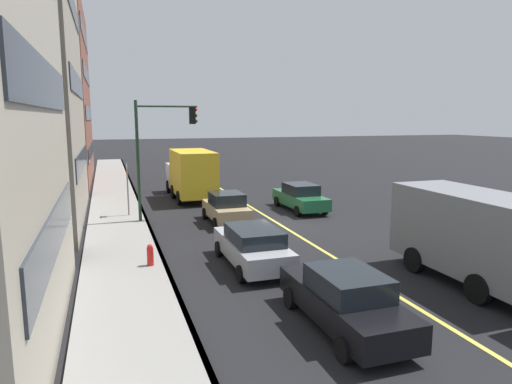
{
  "coord_description": "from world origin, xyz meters",
  "views": [
    {
      "loc": [
        -21.18,
        8.32,
        5.44
      ],
      "look_at": [
        -2.38,
        2.1,
        2.19
      ],
      "focal_mm": 31.88,
      "sensor_mm": 36.0,
      "label": 1
    }
  ],
  "objects_px": {
    "truck_gray": "(498,243)",
    "car_silver": "(252,246)",
    "car_tan": "(226,208)",
    "fire_hydrant": "(150,257)",
    "street_sign_post": "(128,186)",
    "traffic_light_mast": "(159,141)",
    "car_black": "(345,299)",
    "truck_yellow": "(191,173)",
    "car_green": "(300,197)"
  },
  "relations": [
    {
      "from": "truck_gray",
      "to": "car_silver",
      "type": "bearing_deg",
      "value": 52.75
    },
    {
      "from": "car_tan",
      "to": "fire_hydrant",
      "type": "xyz_separation_m",
      "value": [
        -6.27,
        4.47,
        -0.34
      ]
    },
    {
      "from": "truck_gray",
      "to": "street_sign_post",
      "type": "relative_size",
      "value": 2.76
    },
    {
      "from": "truck_gray",
      "to": "fire_hydrant",
      "type": "relative_size",
      "value": 8.91
    },
    {
      "from": "truck_gray",
      "to": "traffic_light_mast",
      "type": "xyz_separation_m",
      "value": [
        13.31,
        8.7,
        2.61
      ]
    },
    {
      "from": "truck_gray",
      "to": "traffic_light_mast",
      "type": "distance_m",
      "value": 16.12
    },
    {
      "from": "street_sign_post",
      "to": "fire_hydrant",
      "type": "bearing_deg",
      "value": -178.1
    },
    {
      "from": "car_silver",
      "to": "truck_gray",
      "type": "xyz_separation_m",
      "value": [
        -4.87,
        -6.4,
        0.84
      ]
    },
    {
      "from": "car_black",
      "to": "car_tan",
      "type": "bearing_deg",
      "value": -0.56
    },
    {
      "from": "truck_yellow",
      "to": "fire_hydrant",
      "type": "height_order",
      "value": "truck_yellow"
    },
    {
      "from": "truck_yellow",
      "to": "fire_hydrant",
      "type": "relative_size",
      "value": 7.82
    },
    {
      "from": "car_green",
      "to": "fire_hydrant",
      "type": "distance_m",
      "value": 12.5
    },
    {
      "from": "car_tan",
      "to": "car_green",
      "type": "relative_size",
      "value": 0.82
    },
    {
      "from": "car_black",
      "to": "truck_gray",
      "type": "bearing_deg",
      "value": -83.68
    },
    {
      "from": "car_green",
      "to": "fire_hydrant",
      "type": "relative_size",
      "value": 5.08
    },
    {
      "from": "car_silver",
      "to": "fire_hydrant",
      "type": "height_order",
      "value": "car_silver"
    },
    {
      "from": "car_tan",
      "to": "traffic_light_mast",
      "type": "distance_m",
      "value": 4.86
    },
    {
      "from": "car_green",
      "to": "car_black",
      "type": "xyz_separation_m",
      "value": [
        -14.48,
        5.14,
        -0.0
      ]
    },
    {
      "from": "car_silver",
      "to": "traffic_light_mast",
      "type": "relative_size",
      "value": 0.75
    },
    {
      "from": "fire_hydrant",
      "to": "car_tan",
      "type": "bearing_deg",
      "value": -35.5
    },
    {
      "from": "traffic_light_mast",
      "to": "fire_hydrant",
      "type": "height_order",
      "value": "traffic_light_mast"
    },
    {
      "from": "car_green",
      "to": "traffic_light_mast",
      "type": "xyz_separation_m",
      "value": [
        -0.54,
        8.18,
        3.45
      ]
    },
    {
      "from": "car_silver",
      "to": "truck_yellow",
      "type": "relative_size",
      "value": 0.64
    },
    {
      "from": "car_silver",
      "to": "car_black",
      "type": "distance_m",
      "value": 5.54
    },
    {
      "from": "car_black",
      "to": "traffic_light_mast",
      "type": "distance_m",
      "value": 14.68
    },
    {
      "from": "car_black",
      "to": "traffic_light_mast",
      "type": "bearing_deg",
      "value": 12.32
    },
    {
      "from": "fire_hydrant",
      "to": "traffic_light_mast",
      "type": "bearing_deg",
      "value": -9.76
    },
    {
      "from": "car_tan",
      "to": "truck_yellow",
      "type": "bearing_deg",
      "value": 3.15
    },
    {
      "from": "street_sign_post",
      "to": "car_green",
      "type": "bearing_deg",
      "value": -96.09
    },
    {
      "from": "car_tan",
      "to": "car_black",
      "type": "relative_size",
      "value": 0.82
    },
    {
      "from": "truck_yellow",
      "to": "traffic_light_mast",
      "type": "xyz_separation_m",
      "value": [
        -6.44,
        2.74,
        2.53
      ]
    },
    {
      "from": "car_tan",
      "to": "street_sign_post",
      "type": "height_order",
      "value": "street_sign_post"
    },
    {
      "from": "truck_yellow",
      "to": "car_black",
      "type": "bearing_deg",
      "value": -179.15
    },
    {
      "from": "car_black",
      "to": "truck_gray",
      "type": "distance_m",
      "value": 5.75
    },
    {
      "from": "car_green",
      "to": "truck_gray",
      "type": "relative_size",
      "value": 0.57
    },
    {
      "from": "car_black",
      "to": "traffic_light_mast",
      "type": "relative_size",
      "value": 0.75
    },
    {
      "from": "truck_yellow",
      "to": "street_sign_post",
      "type": "height_order",
      "value": "truck_yellow"
    },
    {
      "from": "car_green",
      "to": "street_sign_post",
      "type": "xyz_separation_m",
      "value": [
        1.04,
        9.79,
        0.99
      ]
    },
    {
      "from": "truck_gray",
      "to": "fire_hydrant",
      "type": "bearing_deg",
      "value": 60.26
    },
    {
      "from": "traffic_light_mast",
      "to": "street_sign_post",
      "type": "bearing_deg",
      "value": 45.52
    },
    {
      "from": "traffic_light_mast",
      "to": "car_black",
      "type": "bearing_deg",
      "value": -167.68
    },
    {
      "from": "truck_yellow",
      "to": "street_sign_post",
      "type": "bearing_deg",
      "value": 138.17
    },
    {
      "from": "street_sign_post",
      "to": "truck_gray",
      "type": "bearing_deg",
      "value": -145.31
    },
    {
      "from": "car_tan",
      "to": "car_green",
      "type": "xyz_separation_m",
      "value": [
        1.86,
        -5.01,
        -0.01
      ]
    },
    {
      "from": "car_silver",
      "to": "street_sign_post",
      "type": "height_order",
      "value": "street_sign_post"
    },
    {
      "from": "car_green",
      "to": "car_tan",
      "type": "bearing_deg",
      "value": 110.39
    },
    {
      "from": "car_tan",
      "to": "fire_hydrant",
      "type": "bearing_deg",
      "value": 144.5
    },
    {
      "from": "truck_gray",
      "to": "traffic_light_mast",
      "type": "height_order",
      "value": "traffic_light_mast"
    },
    {
      "from": "truck_yellow",
      "to": "street_sign_post",
      "type": "relative_size",
      "value": 2.42
    },
    {
      "from": "car_tan",
      "to": "street_sign_post",
      "type": "xyz_separation_m",
      "value": [
        2.91,
        4.78,
        0.98
      ]
    }
  ]
}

